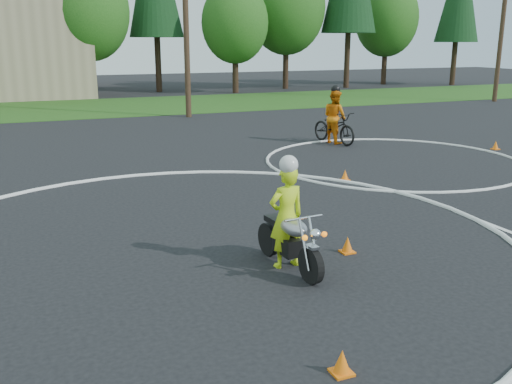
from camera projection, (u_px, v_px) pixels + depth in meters
name	position (u px, v px, depth m)	size (l,w,h in m)	color
ground	(257.00, 311.00, 8.07)	(120.00, 120.00, 0.00)	black
grass_strip	(74.00, 108.00, 32.19)	(120.00, 10.00, 0.02)	#1E4714
course_markings	(272.00, 211.00, 12.76)	(19.05, 19.05, 0.12)	silver
primary_motorcycle	(290.00, 240.00, 9.45)	(0.69, 1.98, 1.04)	black
rider_primary_grp	(287.00, 214.00, 9.46)	(0.67, 0.47, 1.93)	#C0E418
rider_second_grp	(335.00, 123.00, 21.16)	(1.17, 2.35, 2.16)	black
traffic_cones	(446.00, 216.00, 12.03)	(12.49, 11.37, 0.30)	orange
treeline	(262.00, 1.00, 42.74)	(38.20, 8.10, 14.52)	#382619
utility_poles	(186.00, 9.00, 27.34)	(41.60, 1.12, 10.00)	#473321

